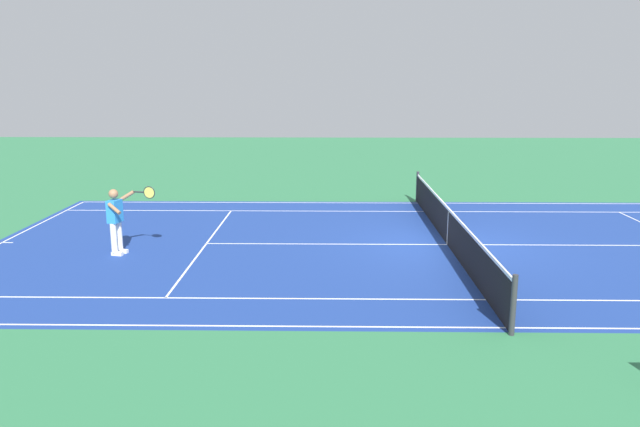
{
  "coord_description": "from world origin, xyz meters",
  "views": [
    {
      "loc": [
        3.12,
        15.56,
        4.29
      ],
      "look_at": [
        3.37,
        0.31,
        0.9
      ],
      "focal_mm": 34.13,
      "sensor_mm": 36.0,
      "label": 1
    }
  ],
  "objects": [
    {
      "name": "court_line_markings",
      "position": [
        0.0,
        0.0,
        0.0
      ],
      "size": [
        23.85,
        11.05,
        0.01
      ],
      "color": "white",
      "rests_on": "ground_plane"
    },
    {
      "name": "ground_plane",
      "position": [
        0.0,
        0.0,
        0.0
      ],
      "size": [
        60.0,
        60.0,
        0.0
      ],
      "primitive_type": "plane",
      "color": "#2D7247"
    },
    {
      "name": "tennis_net",
      "position": [
        0.0,
        0.0,
        0.49
      ],
      "size": [
        0.1,
        11.7,
        1.08
      ],
      "color": "#2D2D33",
      "rests_on": "ground_plane"
    },
    {
      "name": "court_slab",
      "position": [
        0.0,
        0.0,
        0.0
      ],
      "size": [
        24.2,
        11.4,
        0.0
      ],
      "primitive_type": "cube",
      "color": "navy",
      "rests_on": "ground_plane"
    },
    {
      "name": "tennis_player_near",
      "position": [
        8.39,
        1.02,
        0.93
      ],
      "size": [
        1.15,
        0.76,
        1.7
      ],
      "color": "white",
      "rests_on": "ground_plane"
    },
    {
      "name": "tennis_ball",
      "position": [
        -0.3,
        -3.65,
        0.03
      ],
      "size": [
        0.07,
        0.07,
        0.07
      ],
      "primitive_type": "sphere",
      "color": "#CCE01E",
      "rests_on": "ground_plane"
    }
  ]
}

